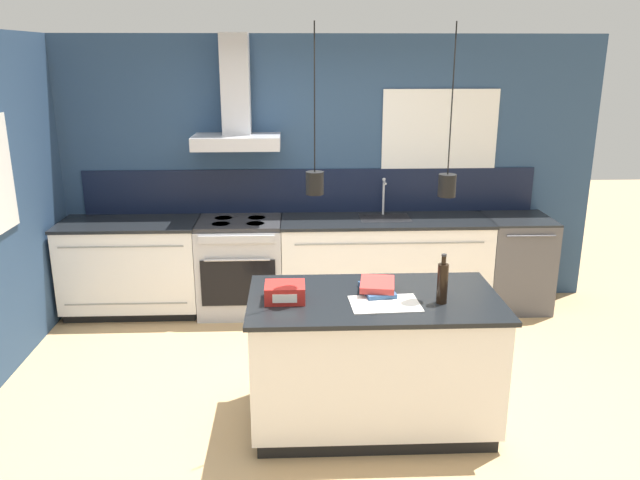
{
  "coord_description": "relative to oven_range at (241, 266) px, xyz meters",
  "views": [
    {
      "loc": [
        -0.17,
        -4.02,
        2.42
      ],
      "look_at": [
        0.03,
        0.55,
        1.05
      ],
      "focal_mm": 35.0,
      "sensor_mm": 36.0,
      "label": 1
    }
  ],
  "objects": [
    {
      "name": "bottle_on_island",
      "position": [
        1.44,
        -2.08,
        0.59
      ],
      "size": [
        0.07,
        0.07,
        0.32
      ],
      "color": "black",
      "rests_on": "kitchen_island"
    },
    {
      "name": "dishwasher",
      "position": [
        2.69,
        0.0,
        0.0
      ],
      "size": [
        0.61,
        0.65,
        0.91
      ],
      "color": "#4C4C51",
      "rests_on": "ground_plane"
    },
    {
      "name": "book_stack",
      "position": [
        1.06,
        -1.89,
        0.49
      ],
      "size": [
        0.26,
        0.32,
        0.08
      ],
      "color": "#335684",
      "rests_on": "kitchen_island"
    },
    {
      "name": "counter_run_sink",
      "position": [
        1.39,
        0.01,
        0.01
      ],
      "size": [
        2.0,
        0.64,
        1.27
      ],
      "color": "black",
      "rests_on": "ground_plane"
    },
    {
      "name": "kitchen_island",
      "position": [
        1.03,
        -1.97,
        0.0
      ],
      "size": [
        1.63,
        0.88,
        0.91
      ],
      "color": "black",
      "rests_on": "ground_plane"
    },
    {
      "name": "ground_plane",
      "position": [
        0.69,
        -1.69,
        -0.46
      ],
      "size": [
        16.0,
        16.0,
        0.0
      ],
      "primitive_type": "plane",
      "color": "tan",
      "rests_on": "ground"
    },
    {
      "name": "counter_run_left",
      "position": [
        -1.04,
        0.01,
        0.01
      ],
      "size": [
        1.29,
        0.64,
        0.91
      ],
      "color": "black",
      "rests_on": "ground_plane"
    },
    {
      "name": "oven_range",
      "position": [
        0.0,
        0.0,
        0.0
      ],
      "size": [
        0.8,
        0.66,
        0.91
      ],
      "color": "#B5B5BA",
      "rests_on": "ground_plane"
    },
    {
      "name": "paper_pile",
      "position": [
        1.08,
        -2.09,
        0.46
      ],
      "size": [
        0.45,
        0.32,
        0.01
      ],
      "color": "silver",
      "rests_on": "kitchen_island"
    },
    {
      "name": "red_supply_box",
      "position": [
        0.46,
        -2.0,
        0.51
      ],
      "size": [
        0.25,
        0.22,
        0.11
      ],
      "color": "red",
      "rests_on": "kitchen_island"
    },
    {
      "name": "wall_back",
      "position": [
        0.65,
        0.31,
        0.9
      ],
      "size": [
        5.6,
        2.39,
        2.6
      ],
      "color": "navy",
      "rests_on": "ground_plane"
    }
  ]
}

